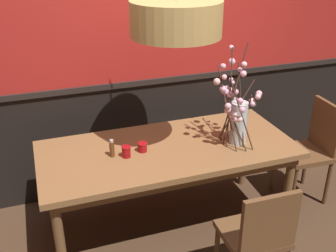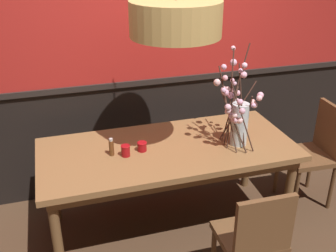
{
  "view_description": "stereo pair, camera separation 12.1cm",
  "coord_description": "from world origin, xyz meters",
  "px_view_note": "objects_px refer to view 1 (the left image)",
  "views": [
    {
      "loc": [
        -0.91,
        -2.6,
        2.26
      ],
      "look_at": [
        0.0,
        0.0,
        0.94
      ],
      "focal_mm": 42.95,
      "sensor_mm": 36.0,
      "label": 1
    },
    {
      "loc": [
        -0.8,
        -2.63,
        2.26
      ],
      "look_at": [
        0.0,
        0.0,
        0.94
      ],
      "focal_mm": 42.95,
      "sensor_mm": 36.0,
      "label": 2
    }
  ],
  "objects_px": {
    "chair_near_side_right": "(258,235)",
    "candle_holder_nearer_edge": "(126,152)",
    "chair_far_side_left": "(106,134)",
    "dining_table": "(168,156)",
    "vase_with_blossoms": "(237,115)",
    "condiment_bottle": "(112,149)",
    "chair_head_east_end": "(312,146)",
    "pendant_lamp": "(176,19)",
    "chair_far_side_right": "(164,128)",
    "candle_holder_nearer_center": "(142,147)"
  },
  "relations": [
    {
      "from": "condiment_bottle",
      "to": "candle_holder_nearer_center",
      "type": "bearing_deg",
      "value": 0.91
    },
    {
      "from": "chair_far_side_left",
      "to": "candle_holder_nearer_edge",
      "type": "height_order",
      "value": "chair_far_side_left"
    },
    {
      "from": "chair_near_side_right",
      "to": "chair_far_side_left",
      "type": "xyz_separation_m",
      "value": [
        -0.65,
        1.71,
        0.02
      ]
    },
    {
      "from": "chair_near_side_right",
      "to": "vase_with_blossoms",
      "type": "relative_size",
      "value": 1.14
    },
    {
      "from": "dining_table",
      "to": "chair_far_side_right",
      "type": "distance_m",
      "value": 0.9
    },
    {
      "from": "chair_far_side_left",
      "to": "vase_with_blossoms",
      "type": "relative_size",
      "value": 1.21
    },
    {
      "from": "dining_table",
      "to": "chair_far_side_right",
      "type": "xyz_separation_m",
      "value": [
        0.25,
        0.85,
        -0.18
      ]
    },
    {
      "from": "chair_far_side_right",
      "to": "pendant_lamp",
      "type": "height_order",
      "value": "pendant_lamp"
    },
    {
      "from": "dining_table",
      "to": "pendant_lamp",
      "type": "xyz_separation_m",
      "value": [
        0.03,
        -0.06,
        1.08
      ]
    },
    {
      "from": "chair_near_side_right",
      "to": "chair_far_side_right",
      "type": "height_order",
      "value": "chair_near_side_right"
    },
    {
      "from": "chair_near_side_right",
      "to": "candle_holder_nearer_center",
      "type": "distance_m",
      "value": 1.06
    },
    {
      "from": "chair_far_side_left",
      "to": "condiment_bottle",
      "type": "xyz_separation_m",
      "value": [
        -0.1,
        -0.84,
        0.3
      ]
    },
    {
      "from": "dining_table",
      "to": "vase_with_blossoms",
      "type": "distance_m",
      "value": 0.63
    },
    {
      "from": "vase_with_blossoms",
      "to": "condiment_bottle",
      "type": "relative_size",
      "value": 5.53
    },
    {
      "from": "candle_holder_nearer_edge",
      "to": "condiment_bottle",
      "type": "distance_m",
      "value": 0.11
    },
    {
      "from": "chair_near_side_right",
      "to": "pendant_lamp",
      "type": "bearing_deg",
      "value": 108.82
    },
    {
      "from": "chair_near_side_right",
      "to": "chair_far_side_right",
      "type": "bearing_deg",
      "value": 91.91
    },
    {
      "from": "chair_near_side_right",
      "to": "candle_holder_nearer_edge",
      "type": "bearing_deg",
      "value": 128.17
    },
    {
      "from": "condiment_bottle",
      "to": "pendant_lamp",
      "type": "bearing_deg",
      "value": -7.34
    },
    {
      "from": "candle_holder_nearer_center",
      "to": "condiment_bottle",
      "type": "height_order",
      "value": "condiment_bottle"
    },
    {
      "from": "candle_holder_nearer_edge",
      "to": "pendant_lamp",
      "type": "distance_m",
      "value": 1.02
    },
    {
      "from": "chair_far_side_left",
      "to": "condiment_bottle",
      "type": "bearing_deg",
      "value": -96.94
    },
    {
      "from": "chair_near_side_right",
      "to": "vase_with_blossoms",
      "type": "xyz_separation_m",
      "value": [
        0.22,
        0.77,
        0.49
      ]
    },
    {
      "from": "dining_table",
      "to": "chair_head_east_end",
      "type": "relative_size",
      "value": 2.12
    },
    {
      "from": "chair_head_east_end",
      "to": "pendant_lamp",
      "type": "height_order",
      "value": "pendant_lamp"
    },
    {
      "from": "pendant_lamp",
      "to": "chair_near_side_right",
      "type": "bearing_deg",
      "value": -71.18
    },
    {
      "from": "chair_head_east_end",
      "to": "chair_far_side_left",
      "type": "relative_size",
      "value": 1.0
    },
    {
      "from": "chair_near_side_right",
      "to": "chair_head_east_end",
      "type": "bearing_deg",
      "value": 38.9
    },
    {
      "from": "chair_far_side_left",
      "to": "vase_with_blossoms",
      "type": "bearing_deg",
      "value": -47.48
    },
    {
      "from": "chair_far_side_right",
      "to": "pendant_lamp",
      "type": "bearing_deg",
      "value": -103.52
    },
    {
      "from": "chair_head_east_end",
      "to": "vase_with_blossoms",
      "type": "height_order",
      "value": "vase_with_blossoms"
    },
    {
      "from": "chair_near_side_right",
      "to": "candle_holder_nearer_edge",
      "type": "height_order",
      "value": "chair_near_side_right"
    },
    {
      "from": "chair_head_east_end",
      "to": "chair_far_side_right",
      "type": "distance_m",
      "value": 1.41
    },
    {
      "from": "chair_head_east_end",
      "to": "candle_holder_nearer_center",
      "type": "xyz_separation_m",
      "value": [
        -1.58,
        0.02,
        0.27
      ]
    },
    {
      "from": "chair_head_east_end",
      "to": "dining_table",
      "type": "bearing_deg",
      "value": 179.23
    },
    {
      "from": "dining_table",
      "to": "chair_far_side_right",
      "type": "height_order",
      "value": "chair_far_side_right"
    },
    {
      "from": "chair_near_side_right",
      "to": "candle_holder_nearer_center",
      "type": "xyz_separation_m",
      "value": [
        -0.52,
        0.88,
        0.29
      ]
    },
    {
      "from": "vase_with_blossoms",
      "to": "chair_far_side_left",
      "type": "bearing_deg",
      "value": 132.52
    },
    {
      "from": "chair_far_side_left",
      "to": "dining_table",
      "type": "bearing_deg",
      "value": -68.12
    },
    {
      "from": "chair_far_side_right",
      "to": "condiment_bottle",
      "type": "xyz_separation_m",
      "value": [
        -0.69,
        -0.85,
        0.33
      ]
    },
    {
      "from": "vase_with_blossoms",
      "to": "condiment_bottle",
      "type": "height_order",
      "value": "vase_with_blossoms"
    },
    {
      "from": "chair_head_east_end",
      "to": "chair_far_side_left",
      "type": "bearing_deg",
      "value": 153.27
    },
    {
      "from": "chair_near_side_right",
      "to": "candle_holder_nearer_edge",
      "type": "distance_m",
      "value": 1.1
    },
    {
      "from": "vase_with_blossoms",
      "to": "chair_head_east_end",
      "type": "bearing_deg",
      "value": 5.9
    },
    {
      "from": "vase_with_blossoms",
      "to": "candle_holder_nearer_edge",
      "type": "bearing_deg",
      "value": 175.89
    },
    {
      "from": "chair_near_side_right",
      "to": "chair_far_side_left",
      "type": "bearing_deg",
      "value": 110.7
    },
    {
      "from": "dining_table",
      "to": "chair_far_side_right",
      "type": "bearing_deg",
      "value": 73.4
    },
    {
      "from": "chair_near_side_right",
      "to": "chair_far_side_right",
      "type": "xyz_separation_m",
      "value": [
        -0.06,
        1.72,
        -0.01
      ]
    },
    {
      "from": "chair_head_east_end",
      "to": "chair_far_side_left",
      "type": "height_order",
      "value": "chair_head_east_end"
    },
    {
      "from": "dining_table",
      "to": "chair_far_side_left",
      "type": "bearing_deg",
      "value": 111.88
    }
  ]
}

